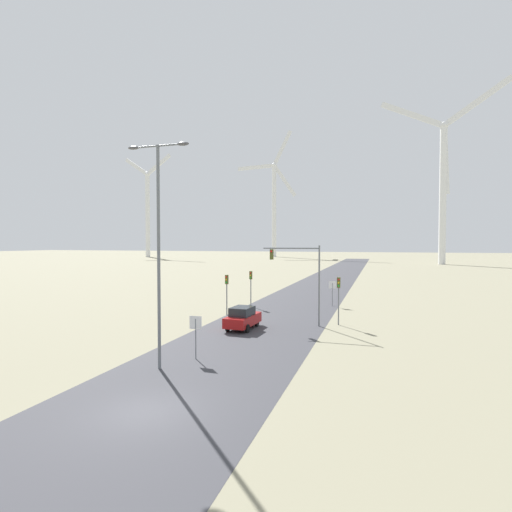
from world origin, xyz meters
name	(u,v)px	position (x,y,z in m)	size (l,w,h in m)	color
ground_plane	(147,412)	(0.00, 0.00, 0.00)	(600.00, 600.00, 0.00)	gray
road_surface	(318,288)	(0.00, 48.00, 0.00)	(10.00, 240.00, 0.01)	#38383D
streetlamp	(159,232)	(-2.50, 5.23, 7.66)	(3.80, 0.32, 12.53)	slate
stop_sign_near	(196,329)	(-1.37, 7.52, 1.84)	(0.81, 0.07, 2.63)	slate
stop_sign_far	(332,289)	(4.25, 30.54, 1.95)	(0.81, 0.07, 2.79)	slate
traffic_light_post_near_left	(251,281)	(-4.36, 27.54, 2.89)	(0.28, 0.34, 3.94)	slate
traffic_light_post_near_right	(339,290)	(5.93, 20.32, 3.01)	(0.28, 0.34, 4.12)	slate
traffic_light_post_mid_left	(227,286)	(-5.00, 21.88, 2.89)	(0.28, 0.34, 3.94)	slate
traffic_light_mast_overhead	(300,269)	(2.79, 19.27, 4.88)	(4.97, 0.35, 6.86)	slate
car_approaching	(243,318)	(-1.44, 16.40, 0.91)	(2.05, 4.20, 1.83)	maroon
wind_turbine_far_left	(148,206)	(-102.57, 161.55, 25.58)	(29.59, 6.35, 50.90)	white
wind_turbine_left	(274,201)	(-42.31, 182.65, 28.49)	(29.84, 4.72, 63.67)	white
wind_turbine_center	(443,178)	(28.77, 128.64, 28.39)	(38.54, 8.38, 57.96)	white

